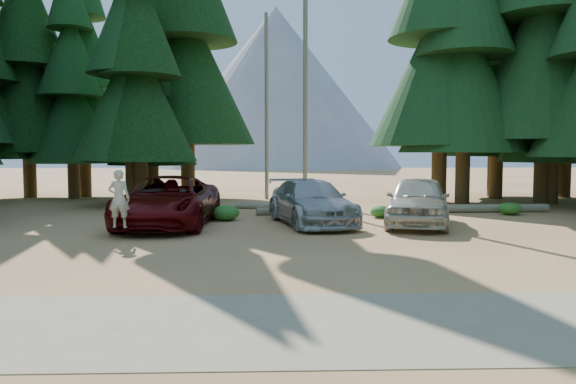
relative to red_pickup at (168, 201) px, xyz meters
name	(u,v)px	position (x,y,z in m)	size (l,w,h in m)	color
ground	(309,249)	(4.51, -4.67, -0.87)	(160.00, 160.00, 0.00)	#986740
gravel_strip	(340,324)	(4.51, -11.17, -0.86)	(26.00, 3.50, 0.01)	gray
forest_belt_north	(289,201)	(4.51, 10.33, -0.87)	(36.00, 7.00, 22.00)	black
snag_front	(305,85)	(5.31, 9.83, 5.13)	(0.24, 0.24, 12.00)	gray
snag_back	(267,107)	(3.31, 11.33, 4.13)	(0.20, 0.20, 10.00)	gray
mountain_peak	(261,97)	(1.92, 83.56, 11.84)	(48.00, 50.00, 28.00)	gray
red_pickup	(168,201)	(0.00, 0.00, 0.00)	(2.88, 6.24, 1.73)	#570709
silver_minivan_center	(311,202)	(4.94, 0.39, -0.08)	(2.19, 5.40, 1.57)	#AAADB2
silver_minivan_right	(418,201)	(8.61, -0.09, 0.00)	(2.04, 5.07, 1.73)	beige
frisbee_player	(119,198)	(-0.87, -2.95, 0.35)	(0.63, 0.44, 1.70)	beige
log_left	(309,211)	(5.10, 3.60, -0.71)	(0.31, 0.31, 4.37)	gray
log_mid	(269,206)	(3.44, 5.83, -0.74)	(0.26, 0.26, 3.14)	gray
log_right	(484,208)	(12.54, 4.11, -0.69)	(0.36, 0.36, 5.55)	gray
shrub_far_left	(131,207)	(-2.07, 3.36, -0.52)	(1.27, 1.27, 0.70)	#23611D
shrub_left	(189,211)	(0.30, 2.99, -0.64)	(0.81, 0.81, 0.45)	#23611D
shrub_center_left	(225,213)	(1.83, 1.63, -0.58)	(1.04, 1.04, 0.57)	#23611D
shrub_center_right	(332,210)	(5.96, 2.89, -0.60)	(0.98, 0.98, 0.54)	#23611D
shrub_right	(381,212)	(7.81, 2.35, -0.64)	(0.84, 0.84, 0.46)	#23611D
shrub_far_right	(422,206)	(9.81, 3.71, -0.56)	(1.13, 1.13, 0.62)	#23611D
shrub_edge_east	(510,209)	(13.26, 3.16, -0.61)	(0.93, 0.93, 0.51)	#23611D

